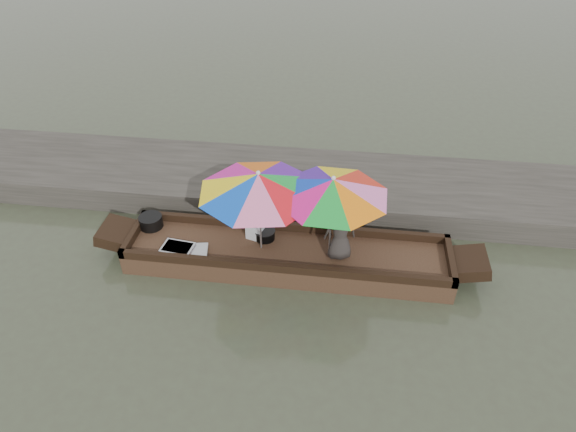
# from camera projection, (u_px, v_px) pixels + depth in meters

# --- Properties ---
(water) EXTENTS (80.00, 80.00, 0.00)m
(water) POSITION_uv_depth(u_px,v_px,m) (287.00, 265.00, 9.03)
(water) COLOR #414B35
(water) RESTS_ON ground
(dock) EXTENTS (22.00, 2.20, 0.50)m
(dock) POSITION_uv_depth(u_px,v_px,m) (301.00, 185.00, 10.63)
(dock) COLOR #2D2B26
(dock) RESTS_ON ground
(boat_hull) EXTENTS (5.57, 1.20, 0.35)m
(boat_hull) POSITION_uv_depth(u_px,v_px,m) (287.00, 257.00, 8.93)
(boat_hull) COLOR black
(boat_hull) RESTS_ON water
(cooking_pot) EXTENTS (0.42, 0.42, 0.22)m
(cooking_pot) POSITION_uv_depth(u_px,v_px,m) (151.00, 222.00, 9.28)
(cooking_pot) COLOR black
(cooking_pot) RESTS_ON boat_hull
(tray_crayfish) EXTENTS (0.58, 0.43, 0.09)m
(tray_crayfish) POSITION_uv_depth(u_px,v_px,m) (178.00, 249.00, 8.78)
(tray_crayfish) COLOR silver
(tray_crayfish) RESTS_ON boat_hull
(tray_scallop) EXTENTS (0.59, 0.46, 0.06)m
(tray_scallop) POSITION_uv_depth(u_px,v_px,m) (192.00, 251.00, 8.74)
(tray_scallop) COLOR silver
(tray_scallop) RESTS_ON boat_hull
(charcoal_grill) EXTENTS (0.35, 0.35, 0.17)m
(charcoal_grill) POSITION_uv_depth(u_px,v_px,m) (265.00, 234.00, 9.03)
(charcoal_grill) COLOR black
(charcoal_grill) RESTS_ON boat_hull
(supply_bag) EXTENTS (0.33, 0.29, 0.26)m
(supply_bag) POSITION_uv_depth(u_px,v_px,m) (255.00, 231.00, 9.02)
(supply_bag) COLOR silver
(supply_bag) RESTS_ON boat_hull
(vendor) EXTENTS (0.60, 0.46, 1.08)m
(vendor) POSITION_uv_depth(u_px,v_px,m) (340.00, 231.00, 8.37)
(vendor) COLOR #2E2A27
(vendor) RESTS_ON boat_hull
(umbrella_bow) EXTENTS (2.39, 2.39, 1.55)m
(umbrella_bow) POSITION_uv_depth(u_px,v_px,m) (260.00, 211.00, 8.41)
(umbrella_bow) COLOR green
(umbrella_bow) RESTS_ON boat_hull
(umbrella_stern) EXTENTS (2.43, 2.43, 1.55)m
(umbrella_stern) POSITION_uv_depth(u_px,v_px,m) (331.00, 217.00, 8.29)
(umbrella_stern) COLOR pink
(umbrella_stern) RESTS_ON boat_hull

